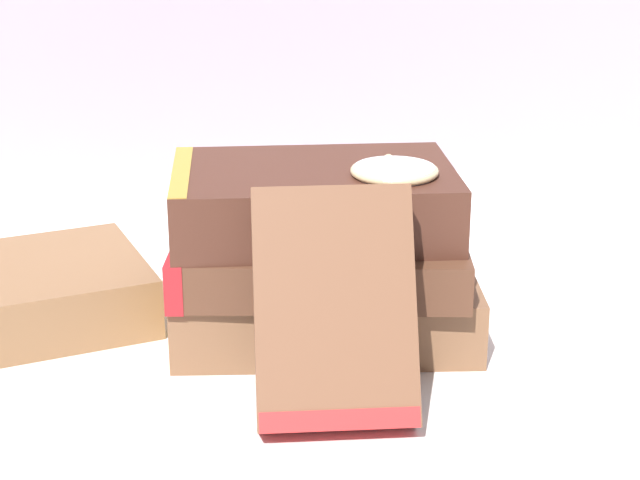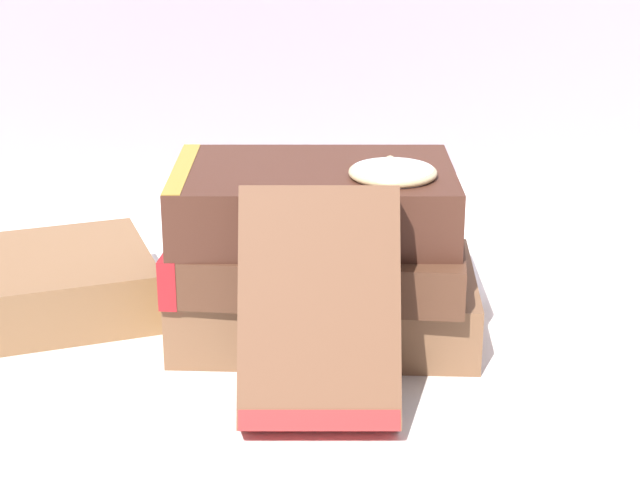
% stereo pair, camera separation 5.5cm
% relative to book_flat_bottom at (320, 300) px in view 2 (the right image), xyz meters
% --- Properties ---
extents(ground_plane, '(3.00, 3.00, 0.00)m').
position_rel_book_flat_bottom_xyz_m(ground_plane, '(0.02, -0.01, -0.02)').
color(ground_plane, silver).
extents(book_flat_bottom, '(0.21, 0.15, 0.05)m').
position_rel_book_flat_bottom_xyz_m(book_flat_bottom, '(0.00, 0.00, 0.00)').
color(book_flat_bottom, brown).
rests_on(book_flat_bottom, ground_plane).
extents(book_flat_middle, '(0.21, 0.15, 0.03)m').
position_rel_book_flat_bottom_xyz_m(book_flat_middle, '(-0.00, -0.01, 0.04)').
color(book_flat_middle, '#4C2D1E').
rests_on(book_flat_middle, book_flat_bottom).
extents(book_flat_top, '(0.19, 0.13, 0.05)m').
position_rel_book_flat_bottom_xyz_m(book_flat_top, '(-0.01, -0.01, 0.08)').
color(book_flat_top, '#422319').
rests_on(book_flat_top, book_flat_middle).
extents(book_leaning_front, '(0.09, 0.09, 0.14)m').
position_rel_book_flat_bottom_xyz_m(book_leaning_front, '(0.00, -0.12, 0.04)').
color(book_leaning_front, brown).
rests_on(book_leaning_front, ground_plane).
extents(pocket_watch, '(0.06, 0.06, 0.01)m').
position_rel_book_flat_bottom_xyz_m(pocket_watch, '(0.05, -0.03, 0.10)').
color(pocket_watch, silver).
rests_on(pocket_watch, book_flat_top).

